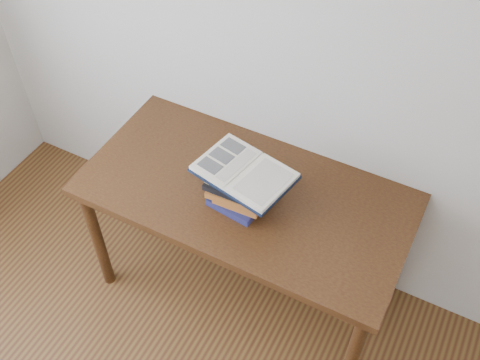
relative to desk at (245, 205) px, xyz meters
The scene contains 3 objects.
desk is the anchor object (origin of this frame).
book_stack 0.21m from the desk, 83.92° to the right, with size 0.26×0.21×0.19m.
open_book 0.31m from the desk, 66.95° to the right, with size 0.43×0.34×0.03m.
Camera 1 is at (0.73, -0.07, 2.67)m, focal length 42.00 mm.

